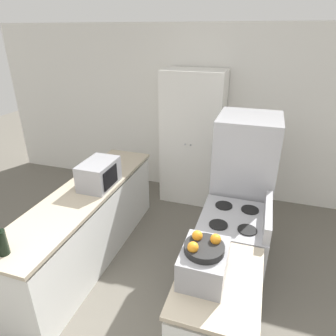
{
  "coord_description": "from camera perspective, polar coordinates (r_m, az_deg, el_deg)",
  "views": [
    {
      "loc": [
        0.96,
        -1.11,
        2.49
      ],
      "look_at": [
        0.0,
        1.86,
        1.05
      ],
      "focal_mm": 32.0,
      "sensor_mm": 36.0,
      "label": 1
    }
  ],
  "objects": [
    {
      "name": "wall_back",
      "position": [
        4.77,
        5.83,
        10.21
      ],
      "size": [
        7.0,
        0.06,
        2.6
      ],
      "color": "white",
      "rests_on": "ground_plane"
    },
    {
      "name": "counter_right",
      "position": [
        2.65,
        8.9,
        -27.02
      ],
      "size": [
        0.6,
        0.86,
        0.88
      ],
      "color": "silver",
      "rests_on": "ground_plane"
    },
    {
      "name": "fruit_bowl",
      "position": [
        2.13,
        6.8,
        -14.59
      ],
      "size": [
        0.28,
        0.28,
        0.11
      ],
      "color": "black",
      "rests_on": "toaster_oven"
    },
    {
      "name": "stove",
      "position": [
        3.19,
        11.87,
        -15.63
      ],
      "size": [
        0.66,
        0.72,
        1.04
      ],
      "color": "#9E9EA3",
      "rests_on": "ground_plane"
    },
    {
      "name": "pantry_cabinet",
      "position": [
        4.56,
        4.7,
        5.63
      ],
      "size": [
        0.89,
        0.57,
        2.0
      ],
      "color": "white",
      "rests_on": "ground_plane"
    },
    {
      "name": "counter_left",
      "position": [
        3.66,
        -15.01,
        -10.52
      ],
      "size": [
        0.6,
        2.48,
        0.88
      ],
      "color": "silver",
      "rests_on": "ground_plane"
    },
    {
      "name": "microwave",
      "position": [
        3.44,
        -12.99,
        -1.11
      ],
      "size": [
        0.33,
        0.48,
        0.29
      ],
      "color": "#939399",
      "rests_on": "counter_left"
    },
    {
      "name": "wine_bottle",
      "position": [
        2.72,
        -29.16,
        -12.19
      ],
      "size": [
        0.09,
        0.09,
        0.3
      ],
      "color": "black",
      "rests_on": "counter_left"
    },
    {
      "name": "toaster_oven",
      "position": [
        2.23,
        6.81,
        -17.55
      ],
      "size": [
        0.32,
        0.41,
        0.23
      ],
      "color": "#939399",
      "rests_on": "counter_right"
    },
    {
      "name": "refrigerator",
      "position": [
        3.6,
        14.01,
        -3.38
      ],
      "size": [
        0.69,
        0.69,
        1.67
      ],
      "color": "#A3A3A8",
      "rests_on": "ground_plane"
    }
  ]
}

